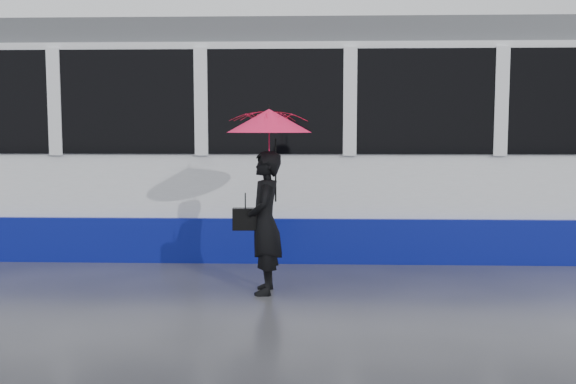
{
  "coord_description": "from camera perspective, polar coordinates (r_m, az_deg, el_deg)",
  "views": [
    {
      "loc": [
        0.6,
        -7.38,
        1.83
      ],
      "look_at": [
        0.34,
        0.08,
        1.1
      ],
      "focal_mm": 40.0,
      "sensor_mm": 36.0,
      "label": 1
    }
  ],
  "objects": [
    {
      "name": "handbag",
      "position": [
        7.18,
        -3.81,
        -2.4
      ],
      "size": [
        0.29,
        0.13,
        0.43
      ],
      "rotation": [
        0.0,
        0.0,
        0.03
      ],
      "color": "black",
      "rests_on": "ground"
    },
    {
      "name": "ground",
      "position": [
        7.63,
        -2.58,
        -8.3
      ],
      "size": [
        90.0,
        90.0,
        0.0
      ],
      "primitive_type": "plane",
      "color": "#2C2C31",
      "rests_on": "ground"
    },
    {
      "name": "woman",
      "position": [
        7.15,
        -2.06,
        -2.74
      ],
      "size": [
        0.4,
        0.59,
        1.59
      ],
      "primitive_type": "imported",
      "rotation": [
        0.0,
        0.0,
        -1.54
      ],
      "color": "black",
      "rests_on": "ground"
    },
    {
      "name": "tram",
      "position": [
        10.34,
        19.08,
        4.21
      ],
      "size": [
        26.0,
        2.56,
        3.35
      ],
      "color": "white",
      "rests_on": "ground"
    },
    {
      "name": "umbrella",
      "position": [
        7.07,
        -1.69,
        4.88
      ],
      "size": [
        0.97,
        0.97,
        1.07
      ],
      "rotation": [
        0.0,
        0.0,
        0.03
      ],
      "color": "#FF1589",
      "rests_on": "ground"
    },
    {
      "name": "rails",
      "position": [
        10.07,
        -1.43,
        -4.84
      ],
      "size": [
        34.0,
        1.51,
        0.02
      ],
      "color": "#3F3D38",
      "rests_on": "ground"
    }
  ]
}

